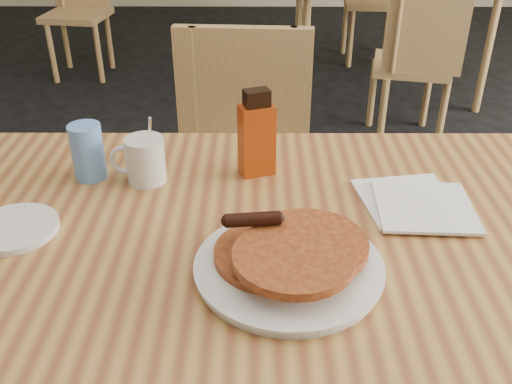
% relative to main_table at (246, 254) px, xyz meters
% --- Properties ---
extents(main_table, '(1.31, 0.89, 0.75)m').
position_rel_main_table_xyz_m(main_table, '(0.00, 0.00, 0.00)').
color(main_table, '#AF803E').
rests_on(main_table, floor).
extents(chair_main_far, '(0.43, 0.43, 0.90)m').
position_rel_main_table_xyz_m(chair_main_far, '(-0.02, 0.72, -0.17)').
color(chair_main_far, tan).
rests_on(chair_main_far, floor).
extents(chair_neighbor_near, '(0.44, 0.45, 0.82)m').
position_rel_main_table_xyz_m(chair_neighbor_near, '(0.80, 1.92, -0.22)').
color(chair_neighbor_near, tan).
rests_on(chair_neighbor_near, floor).
extents(pancake_plate, '(0.30, 0.30, 0.09)m').
position_rel_main_table_xyz_m(pancake_plate, '(0.07, -0.10, 0.06)').
color(pancake_plate, silver).
rests_on(pancake_plate, main_table).
extents(coffee_mug, '(0.11, 0.08, 0.15)m').
position_rel_main_table_xyz_m(coffee_mug, '(-0.21, 0.19, 0.09)').
color(coffee_mug, silver).
rests_on(coffee_mug, main_table).
extents(syrup_bottle, '(0.08, 0.06, 0.18)m').
position_rel_main_table_xyz_m(syrup_bottle, '(0.02, 0.23, 0.12)').
color(syrup_bottle, maroon).
rests_on(syrup_bottle, main_table).
extents(napkin_stack, '(0.22, 0.23, 0.01)m').
position_rel_main_table_xyz_m(napkin_stack, '(0.32, 0.10, 0.05)').
color(napkin_stack, white).
rests_on(napkin_stack, main_table).
extents(blue_tumbler, '(0.07, 0.07, 0.12)m').
position_rel_main_table_xyz_m(blue_tumbler, '(-0.32, 0.21, 0.10)').
color(blue_tumbler, '#6196E4').
rests_on(blue_tumbler, main_table).
extents(side_saucer, '(0.17, 0.17, 0.01)m').
position_rel_main_table_xyz_m(side_saucer, '(-0.41, 0.01, 0.05)').
color(side_saucer, silver).
rests_on(side_saucer, main_table).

